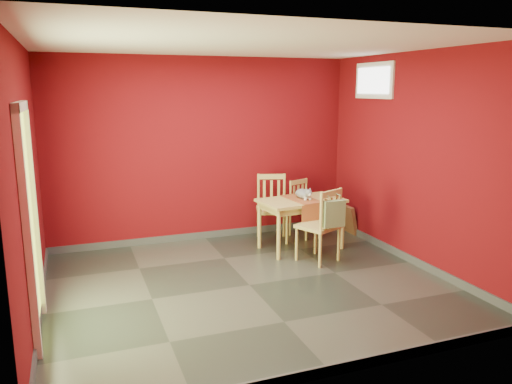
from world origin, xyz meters
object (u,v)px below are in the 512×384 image
object	(u,v)px
chair_far_right	(304,208)
chair_near	(321,225)
dining_table	(301,205)
chair_far_left	(272,207)
tote_bag	(334,214)
picture_frame	(347,219)
cat	(303,192)

from	to	relation	value
chair_far_right	chair_near	world-z (taller)	chair_near
dining_table	chair_far_right	world-z (taller)	chair_far_right
dining_table	chair_far_left	xyz separation A→B (m)	(-0.22, 0.54, -0.13)
chair_near	tote_bag	distance (m)	0.30
tote_bag	picture_frame	size ratio (longest dim) A/B	0.91
chair_far_left	chair_far_right	world-z (taller)	chair_far_left
chair_near	cat	world-z (taller)	chair_near
chair_far_left	picture_frame	xyz separation A→B (m)	(1.26, -0.07, -0.28)
chair_near	dining_table	bearing A→B (deg)	90.72
tote_bag	cat	size ratio (longest dim) A/B	1.09
chair_far_right	cat	distance (m)	0.72
dining_table	picture_frame	xyz separation A→B (m)	(1.04, 0.48, -0.41)
chair_far_right	tote_bag	world-z (taller)	tote_bag
chair_far_left	chair_near	world-z (taller)	same
chair_near	cat	size ratio (longest dim) A/B	2.62
dining_table	cat	xyz separation A→B (m)	(0.05, 0.04, 0.18)
chair_far_right	chair_near	bearing A→B (deg)	-105.69
picture_frame	chair_near	bearing A→B (deg)	-134.32
chair_far_left	chair_near	size ratio (longest dim) A/B	1.00
tote_bag	dining_table	bearing A→B (deg)	94.87
cat	dining_table	bearing A→B (deg)	-155.48
dining_table	cat	distance (m)	0.19
chair_far_right	tote_bag	distance (m)	1.43
tote_bag	picture_frame	bearing A→B (deg)	52.66
chair_far_left	picture_frame	size ratio (longest dim) A/B	2.19
chair_near	picture_frame	world-z (taller)	chair_near
chair_far_left	chair_far_right	xyz separation A→B (m)	(0.55, 0.04, -0.06)
dining_table	tote_bag	world-z (taller)	tote_bag
chair_far_left	picture_frame	world-z (taller)	chair_far_left
chair_far_right	picture_frame	xyz separation A→B (m)	(0.71, -0.10, -0.22)
chair_far_right	picture_frame	world-z (taller)	chair_far_right
chair_near	picture_frame	distance (m)	1.51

